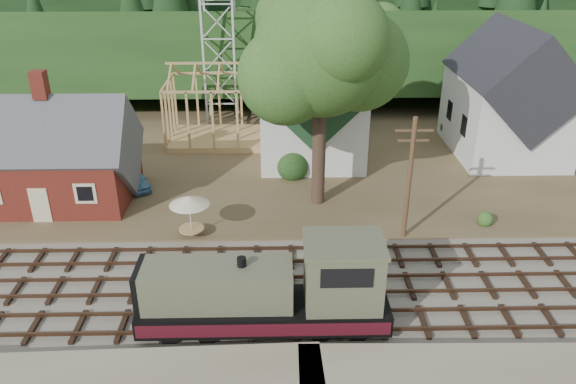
{
  "coord_description": "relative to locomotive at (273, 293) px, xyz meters",
  "views": [
    {
      "loc": [
        -0.82,
        -24.71,
        17.97
      ],
      "look_at": [
        -0.15,
        6.0,
        3.0
      ],
      "focal_mm": 35.0,
      "sensor_mm": 36.0,
      "label": 1
    }
  ],
  "objects": [
    {
      "name": "patio_set",
      "position": [
        -5.07,
        8.5,
        0.52
      ],
      "size": [
        2.44,
        2.44,
        2.71
      ],
      "color": "silver",
      "rests_on": "village_flat"
    },
    {
      "name": "village_flat",
      "position": [
        1.04,
        21.0,
        -1.93
      ],
      "size": [
        64.0,
        26.0,
        0.3
      ],
      "primitive_type": "cube",
      "color": "brown",
      "rests_on": "ground"
    },
    {
      "name": "lattice_tower",
      "position": [
        -4.96,
        31.0,
        7.95
      ],
      "size": [
        3.2,
        3.2,
        12.12
      ],
      "color": "silver",
      "rests_on": "village_flat"
    },
    {
      "name": "big_tree",
      "position": [
        3.21,
        13.08,
        8.13
      ],
      "size": [
        10.9,
        8.4,
        14.7
      ],
      "color": "#38281E",
      "rests_on": "village_flat"
    },
    {
      "name": "car_blue",
      "position": [
        -10.07,
        15.54,
        -1.16
      ],
      "size": [
        3.08,
        3.88,
        1.24
      ],
      "primitive_type": "imported",
      "rotation": [
        0.0,
        0.0,
        0.52
      ],
      "color": "#558DB7",
      "rests_on": "village_flat"
    },
    {
      "name": "farmhouse",
      "position": [
        19.04,
        22.0,
        2.78
      ],
      "size": [
        8.4,
        10.8,
        10.6
      ],
      "color": "silver",
      "rests_on": "village_flat"
    },
    {
      "name": "locomotive",
      "position": [
        0.0,
        0.0,
        0.0
      ],
      "size": [
        11.7,
        2.92,
        4.69
      ],
      "color": "black",
      "rests_on": "railroad_bed"
    },
    {
      "name": "ridge",
      "position": [
        1.04,
        61.0,
        -2.08
      ],
      "size": [
        80.0,
        20.0,
        12.0
      ],
      "primitive_type": "cube",
      "color": "black",
      "rests_on": "ground"
    },
    {
      "name": "church",
      "position": [
        3.04,
        22.68,
        3.1
      ],
      "size": [
        8.4,
        15.17,
        13.0
      ],
      "color": "silver",
      "rests_on": "village_flat"
    },
    {
      "name": "railroad_bed",
      "position": [
        1.04,
        3.0,
        -2.0
      ],
      "size": [
        64.0,
        11.0,
        0.16
      ],
      "primitive_type": "cube",
      "color": "#726B5B",
      "rests_on": "ground"
    },
    {
      "name": "hillside",
      "position": [
        1.04,
        45.0,
        -2.08
      ],
      "size": [
        70.0,
        28.96,
        12.74
      ],
      "primitive_type": "cube",
      "rotation": [
        -0.17,
        0.0,
        0.0
      ],
      "color": "#1E3F19",
      "rests_on": "ground"
    },
    {
      "name": "telegraph_pole_near",
      "position": [
        8.04,
        8.2,
        2.16
      ],
      "size": [
        2.2,
        0.28,
        8.0
      ],
      "color": "#4C331E",
      "rests_on": "ground"
    },
    {
      "name": "ground",
      "position": [
        1.04,
        3.0,
        -2.08
      ],
      "size": [
        140.0,
        140.0,
        0.0
      ],
      "primitive_type": "plane",
      "color": "#384C1E",
      "rests_on": "ground"
    },
    {
      "name": "timber_frame",
      "position": [
        -4.96,
        25.0,
        1.18
      ],
      "size": [
        8.2,
        6.2,
        6.99
      ],
      "color": "tan",
      "rests_on": "village_flat"
    },
    {
      "name": "depot",
      "position": [
        -14.96,
        14.0,
        1.13
      ],
      "size": [
        10.8,
        7.41,
        9.0
      ],
      "color": "maroon",
      "rests_on": "village_flat"
    }
  ]
}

